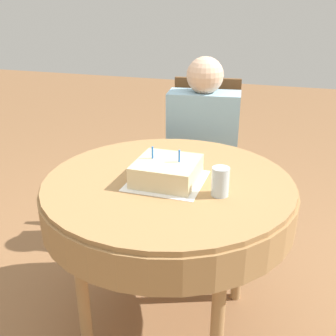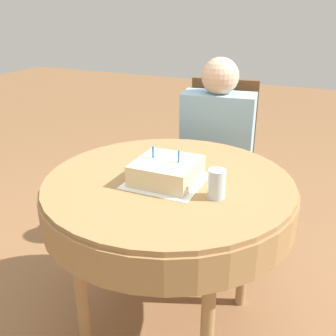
{
  "view_description": "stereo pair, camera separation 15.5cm",
  "coord_description": "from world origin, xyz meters",
  "px_view_note": "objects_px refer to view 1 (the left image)",
  "views": [
    {
      "loc": [
        0.44,
        -1.36,
        1.41
      ],
      "look_at": [
        0.0,
        -0.01,
        0.8
      ],
      "focal_mm": 42.0,
      "sensor_mm": 36.0,
      "label": 1
    },
    {
      "loc": [
        0.58,
        -1.31,
        1.41
      ],
      "look_at": [
        0.0,
        -0.01,
        0.8
      ],
      "focal_mm": 42.0,
      "sensor_mm": 36.0,
      "label": 2
    }
  ],
  "objects_px": {
    "person": "(202,138)",
    "chair": "(203,158)",
    "drinking_glass": "(220,182)",
    "birthday_cake": "(167,171)"
  },
  "relations": [
    {
      "from": "person",
      "to": "chair",
      "type": "bearing_deg",
      "value": 90.0
    },
    {
      "from": "chair",
      "to": "person",
      "type": "bearing_deg",
      "value": -90.0
    },
    {
      "from": "chair",
      "to": "drinking_glass",
      "type": "height_order",
      "value": "chair"
    },
    {
      "from": "birthday_cake",
      "to": "drinking_glass",
      "type": "bearing_deg",
      "value": -14.4
    },
    {
      "from": "chair",
      "to": "birthday_cake",
      "type": "relative_size",
      "value": 4.15
    },
    {
      "from": "drinking_glass",
      "to": "person",
      "type": "bearing_deg",
      "value": 107.29
    },
    {
      "from": "person",
      "to": "drinking_glass",
      "type": "distance_m",
      "value": 0.87
    },
    {
      "from": "birthday_cake",
      "to": "chair",
      "type": "bearing_deg",
      "value": 93.08
    },
    {
      "from": "chair",
      "to": "person",
      "type": "height_order",
      "value": "person"
    },
    {
      "from": "chair",
      "to": "birthday_cake",
      "type": "height_order",
      "value": "chair"
    }
  ]
}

